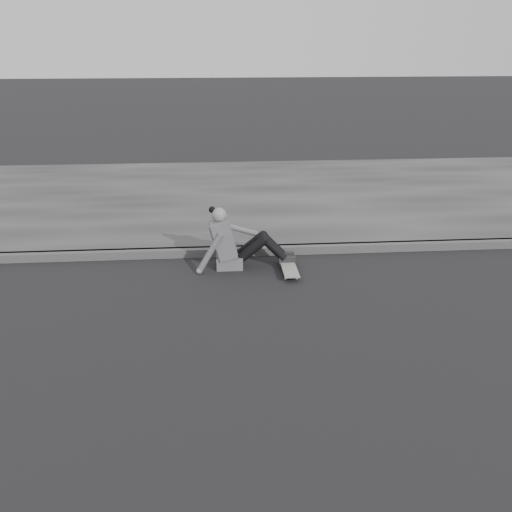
{
  "coord_description": "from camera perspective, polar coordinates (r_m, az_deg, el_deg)",
  "views": [
    {
      "loc": [
        -0.55,
        -5.25,
        3.03
      ],
      "look_at": [
        -0.03,
        1.23,
        0.5
      ],
      "focal_mm": 40.0,
      "sensor_mm": 36.0,
      "label": 1
    }
  ],
  "objects": [
    {
      "name": "ground",
      "position": [
        6.09,
        1.24,
        -8.58
      ],
      "size": [
        80.0,
        80.0,
        0.0
      ],
      "primitive_type": "plane",
      "color": "black",
      "rests_on": "ground"
    },
    {
      "name": "curb",
      "position": [
        8.39,
        -0.52,
        0.55
      ],
      "size": [
        24.0,
        0.16,
        0.12
      ],
      "primitive_type": "cube",
      "color": "#444444",
      "rests_on": "ground"
    },
    {
      "name": "sidewalk",
      "position": [
        11.26,
        -1.63,
        5.97
      ],
      "size": [
        24.0,
        6.0,
        0.12
      ],
      "primitive_type": "cube",
      "color": "#353535",
      "rests_on": "ground"
    },
    {
      "name": "skateboard",
      "position": [
        7.78,
        3.29,
        -1.11
      ],
      "size": [
        0.2,
        0.78,
        0.09
      ],
      "color": "#A2A29C",
      "rests_on": "ground"
    },
    {
      "name": "seated_woman",
      "position": [
        7.85,
        -2.23,
        1.36
      ],
      "size": [
        1.38,
        0.46,
        0.88
      ],
      "color": "#565659",
      "rests_on": "ground"
    }
  ]
}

